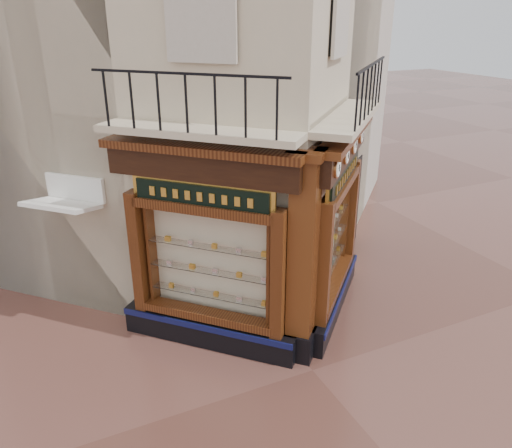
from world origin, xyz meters
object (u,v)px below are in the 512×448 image
clock_b (346,155)px  clock_d (361,135)px  awning (80,321)px  clock_c (354,145)px  signboard_right (344,174)px  clock_a (337,168)px  signboard_left (201,196)px  corner_pilaster (303,263)px

clock_b → clock_d: 1.71m
clock_d → awning: bearing=124.1°
clock_c → signboard_right: (-0.30, -0.14, -0.52)m
clock_a → signboard_left: bearing=107.7°
awning → signboard_left: (2.16, -1.90, 3.10)m
awning → corner_pilaster: bearing=-173.8°
clock_d → clock_b: bearing=-180.0°
signboard_left → signboard_right: 2.92m
clock_a → signboard_right: bearing=4.6°
clock_d → signboard_left: bearing=146.0°
corner_pilaster → clock_a: (0.57, -0.03, 1.67)m
corner_pilaster → awning: 5.04m
clock_b → clock_a: bearing=180.0°
clock_b → awning: bearing=108.6°
clock_c → signboard_right: 0.61m
signboard_right → clock_b: bearing=-168.6°
corner_pilaster → clock_d: size_ratio=11.44×
clock_c → clock_a: bearing=-180.0°
clock_d → corner_pilaster: bearing=171.7°
clock_b → clock_c: size_ratio=0.87×
clock_b → signboard_left: size_ratio=0.17×
clock_b → awning: 6.44m
signboard_left → clock_b: bearing=-145.1°
signboard_left → awning: bearing=3.7°
clock_c → signboard_left: 3.26m
clock_d → signboard_right: (-0.90, -0.75, -0.52)m
signboard_right → clock_c: bearing=-19.8°
signboard_left → corner_pilaster: bearing=-169.8°
signboard_left → signboard_right: (2.92, 0.00, 0.00)m
clock_a → signboard_left: size_ratio=0.18×
clock_a → clock_c: 1.68m
clock_a → signboard_right: (0.89, 1.05, -0.52)m
awning → signboard_right: bearing=-155.5°
signboard_left → clock_a: bearing=-162.3°
clock_a → clock_b: bearing=-0.0°
corner_pilaster → clock_d: 3.39m
clock_b → signboard_left: bearing=124.9°
clock_d → signboard_left: clock_d is taller
clock_d → signboard_left: (-3.82, -0.75, -0.52)m
clock_c → awning: (-5.38, 1.76, -3.62)m
corner_pilaster → clock_c: 2.69m
clock_c → clock_d: 0.86m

